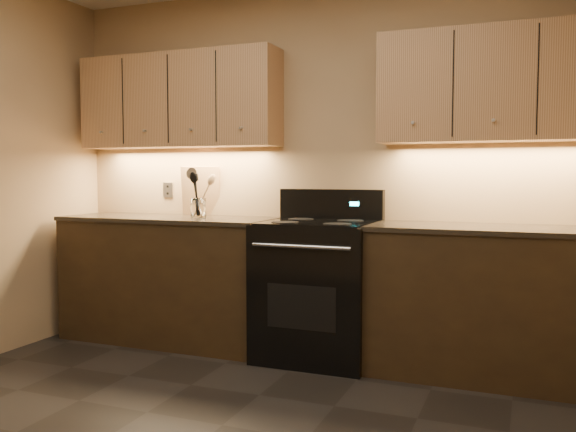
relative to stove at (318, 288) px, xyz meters
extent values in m
cube|color=tan|center=(-0.08, 0.32, 0.82)|extent=(4.00, 0.04, 2.60)
cube|color=black|center=(-1.18, 0.02, -0.03)|extent=(1.60, 0.60, 0.90)
cube|color=#342B21|center=(-1.18, 0.02, 0.44)|extent=(1.62, 0.62, 0.03)
cube|color=black|center=(1.10, 0.02, -0.03)|extent=(1.44, 0.60, 0.90)
cube|color=#342B21|center=(1.10, 0.02, 0.44)|extent=(1.46, 0.62, 0.03)
cube|color=black|center=(0.00, -0.01, -0.02)|extent=(0.76, 0.65, 0.92)
cube|color=black|center=(0.00, -0.01, 0.45)|extent=(0.70, 0.60, 0.01)
cube|color=black|center=(0.00, 0.28, 0.55)|extent=(0.76, 0.07, 0.22)
cube|color=#19E5F2|center=(0.18, 0.24, 0.56)|extent=(0.06, 0.00, 0.03)
cylinder|color=silver|center=(0.00, -0.35, 0.32)|extent=(0.65, 0.02, 0.02)
cube|color=black|center=(0.00, -0.33, -0.07)|extent=(0.46, 0.00, 0.28)
cylinder|color=black|center=(-0.18, -0.16, 0.45)|extent=(0.18, 0.18, 0.00)
cylinder|color=black|center=(0.18, -0.16, 0.45)|extent=(0.18, 0.18, 0.00)
cylinder|color=black|center=(-0.18, 0.14, 0.45)|extent=(0.18, 0.18, 0.00)
cylinder|color=black|center=(0.18, 0.14, 0.45)|extent=(0.18, 0.18, 0.00)
cube|color=tan|center=(-1.18, 0.17, 1.32)|extent=(1.60, 0.30, 0.70)
cube|color=tan|center=(1.10, 0.17, 1.32)|extent=(1.44, 0.30, 0.70)
cube|color=#B2B5BA|center=(-1.38, 0.31, 0.64)|extent=(0.08, 0.01, 0.12)
cylinder|color=white|center=(-0.95, 0.05, 0.52)|extent=(0.13, 0.13, 0.14)
cylinder|color=white|center=(-0.95, 0.05, 0.46)|extent=(0.11, 0.11, 0.02)
cube|color=tan|center=(-1.06, 0.28, 0.64)|extent=(0.31, 0.15, 0.38)
camera|label=1|loc=(1.32, -3.86, 0.77)|focal=38.00mm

